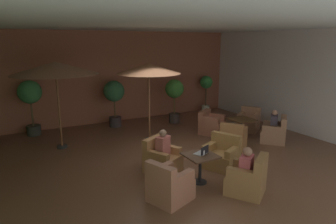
{
  "coord_description": "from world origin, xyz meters",
  "views": [
    {
      "loc": [
        -3.89,
        -6.84,
        3.2
      ],
      "look_at": [
        0.0,
        0.48,
        1.23
      ],
      "focal_mm": 31.56,
      "sensor_mm": 36.0,
      "label": 1
    }
  ],
  "objects_px": {
    "armchair_front_left_north": "(248,179)",
    "patron_with_friend": "(163,144)",
    "armchair_front_left_east": "(221,156)",
    "armchair_front_left_west": "(169,186)",
    "armchair_front_right_south": "(249,122)",
    "armchair_front_right_east": "(275,133)",
    "patio_umbrella_tall_red": "(55,68)",
    "armchair_front_right_west": "(211,125)",
    "potted_tree_left_corner": "(114,96)",
    "cafe_table_front_right": "(241,123)",
    "armchair_front_right_north": "(233,138)",
    "patio_umbrella_center_beige": "(149,69)",
    "patron_by_window": "(274,121)",
    "patron_blue_shirt": "(247,164)",
    "potted_tree_mid_left": "(174,93)",
    "cafe_table_front_left": "(200,161)",
    "armchair_front_left_south": "(162,159)",
    "open_laptop": "(203,152)",
    "potted_tree_mid_right": "(30,97)",
    "iced_drink_cup": "(203,152)"
  },
  "relations": [
    {
      "from": "potted_tree_left_corner",
      "to": "potted_tree_mid_left",
      "type": "bearing_deg",
      "value": -13.71
    },
    {
      "from": "armchair_front_left_east",
      "to": "patron_by_window",
      "type": "bearing_deg",
      "value": 16.73
    },
    {
      "from": "patron_with_friend",
      "to": "armchair_front_left_east",
      "type": "bearing_deg",
      "value": -17.21
    },
    {
      "from": "armchair_front_left_west",
      "to": "armchair_front_left_north",
      "type": "bearing_deg",
      "value": -17.52
    },
    {
      "from": "armchair_front_right_south",
      "to": "armchair_front_right_west",
      "type": "bearing_deg",
      "value": 168.04
    },
    {
      "from": "armchair_front_right_west",
      "to": "open_laptop",
      "type": "height_order",
      "value": "open_laptop"
    },
    {
      "from": "armchair_front_left_east",
      "to": "potted_tree_mid_left",
      "type": "bearing_deg",
      "value": 76.4
    },
    {
      "from": "open_laptop",
      "to": "cafe_table_front_left",
      "type": "bearing_deg",
      "value": -160.53
    },
    {
      "from": "armchair_front_left_east",
      "to": "armchair_front_left_west",
      "type": "bearing_deg",
      "value": -156.87
    },
    {
      "from": "armchair_front_right_east",
      "to": "patio_umbrella_tall_red",
      "type": "bearing_deg",
      "value": 156.69
    },
    {
      "from": "cafe_table_front_right",
      "to": "potted_tree_mid_left",
      "type": "xyz_separation_m",
      "value": [
        -1.0,
        2.85,
        0.66
      ]
    },
    {
      "from": "armchair_front_left_east",
      "to": "patron_by_window",
      "type": "xyz_separation_m",
      "value": [
        2.77,
        0.83,
        0.38
      ]
    },
    {
      "from": "cafe_table_front_left",
      "to": "armchair_front_left_east",
      "type": "xyz_separation_m",
      "value": [
        0.99,
        0.47,
        -0.24
      ]
    },
    {
      "from": "armchair_front_left_west",
      "to": "patron_blue_shirt",
      "type": "height_order",
      "value": "patron_blue_shirt"
    },
    {
      "from": "armchair_front_right_east",
      "to": "potted_tree_mid_right",
      "type": "xyz_separation_m",
      "value": [
        -6.92,
        4.51,
        1.04
      ]
    },
    {
      "from": "armchair_front_left_west",
      "to": "armchair_front_right_east",
      "type": "height_order",
      "value": "armchair_front_left_west"
    },
    {
      "from": "patio_umbrella_tall_red",
      "to": "cafe_table_front_left",
      "type": "bearing_deg",
      "value": -58.07
    },
    {
      "from": "armchair_front_right_south",
      "to": "patio_umbrella_center_beige",
      "type": "relative_size",
      "value": 0.4
    },
    {
      "from": "armchair_front_left_north",
      "to": "armchair_front_right_west",
      "type": "bearing_deg",
      "value": 64.22
    },
    {
      "from": "armchair_front_right_north",
      "to": "patio_umbrella_center_beige",
      "type": "height_order",
      "value": "patio_umbrella_center_beige"
    },
    {
      "from": "armchair_front_right_south",
      "to": "patio_umbrella_center_beige",
      "type": "xyz_separation_m",
      "value": [
        -3.75,
        0.62,
        2.05
      ]
    },
    {
      "from": "armchair_front_right_east",
      "to": "patron_blue_shirt",
      "type": "relative_size",
      "value": 1.67
    },
    {
      "from": "armchair_front_left_north",
      "to": "armchair_front_right_north",
      "type": "height_order",
      "value": "armchair_front_left_north"
    },
    {
      "from": "armchair_front_right_north",
      "to": "armchair_front_right_south",
      "type": "xyz_separation_m",
      "value": [
        1.76,
        1.22,
        0.0
      ]
    },
    {
      "from": "patron_by_window",
      "to": "armchair_front_right_north",
      "type": "bearing_deg",
      "value": 175.03
    },
    {
      "from": "patio_umbrella_tall_red",
      "to": "patron_with_friend",
      "type": "relative_size",
      "value": 3.91
    },
    {
      "from": "iced_drink_cup",
      "to": "open_laptop",
      "type": "xyz_separation_m",
      "value": [
        0.02,
        0.05,
        -0.0
      ]
    },
    {
      "from": "armchair_front_right_west",
      "to": "patron_by_window",
      "type": "bearing_deg",
      "value": -52.9
    },
    {
      "from": "armchair_front_right_north",
      "to": "iced_drink_cup",
      "type": "height_order",
      "value": "armchair_front_right_north"
    },
    {
      "from": "armchair_front_right_north",
      "to": "patron_with_friend",
      "type": "xyz_separation_m",
      "value": [
        -2.7,
        -0.51,
        0.41
      ]
    },
    {
      "from": "armchair_front_right_west",
      "to": "patron_by_window",
      "type": "height_order",
      "value": "patron_by_window"
    },
    {
      "from": "armchair_front_left_east",
      "to": "armchair_front_left_south",
      "type": "relative_size",
      "value": 1.02
    },
    {
      "from": "armchair_front_right_west",
      "to": "open_laptop",
      "type": "distance_m",
      "value": 3.83
    },
    {
      "from": "cafe_table_front_right",
      "to": "potted_tree_mid_right",
      "type": "relative_size",
      "value": 0.39
    },
    {
      "from": "armchair_front_left_east",
      "to": "armchair_front_right_south",
      "type": "height_order",
      "value": "armchair_front_left_east"
    },
    {
      "from": "patron_blue_shirt",
      "to": "patron_with_friend",
      "type": "distance_m",
      "value": 2.1
    },
    {
      "from": "cafe_table_front_left",
      "to": "armchair_front_right_east",
      "type": "height_order",
      "value": "armchair_front_right_east"
    },
    {
      "from": "patio_umbrella_center_beige",
      "to": "armchair_front_left_east",
      "type": "bearing_deg",
      "value": -74.56
    },
    {
      "from": "armchair_front_left_north",
      "to": "patron_with_friend",
      "type": "xyz_separation_m",
      "value": [
        -1.11,
        1.84,
        0.41
      ]
    },
    {
      "from": "armchair_front_left_east",
      "to": "armchair_front_left_south",
      "type": "height_order",
      "value": "armchair_front_left_south"
    },
    {
      "from": "armchair_front_right_east",
      "to": "patio_umbrella_center_beige",
      "type": "bearing_deg",
      "value": 150.58
    },
    {
      "from": "cafe_table_front_left",
      "to": "potted_tree_left_corner",
      "type": "distance_m",
      "value": 5.53
    },
    {
      "from": "armchair_front_right_north",
      "to": "open_laptop",
      "type": "xyz_separation_m",
      "value": [
        -2.13,
        -1.41,
        0.42
      ]
    },
    {
      "from": "iced_drink_cup",
      "to": "open_laptop",
      "type": "bearing_deg",
      "value": 66.02
    },
    {
      "from": "armchair_front_left_south",
      "to": "patron_by_window",
      "type": "distance_m",
      "value": 4.3
    },
    {
      "from": "armchair_front_left_west",
      "to": "patio_umbrella_center_beige",
      "type": "height_order",
      "value": "patio_umbrella_center_beige"
    },
    {
      "from": "armchair_front_right_west",
      "to": "armchair_front_right_north",
      "type": "bearing_deg",
      "value": -100.55
    },
    {
      "from": "potted_tree_left_corner",
      "to": "cafe_table_front_right",
      "type": "bearing_deg",
      "value": -45.84
    },
    {
      "from": "armchair_front_right_south",
      "to": "potted_tree_mid_left",
      "type": "height_order",
      "value": "potted_tree_mid_left"
    },
    {
      "from": "cafe_table_front_right",
      "to": "armchair_front_right_north",
      "type": "xyz_separation_m",
      "value": [
        -0.86,
        -0.63,
        -0.23
      ]
    }
  ]
}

